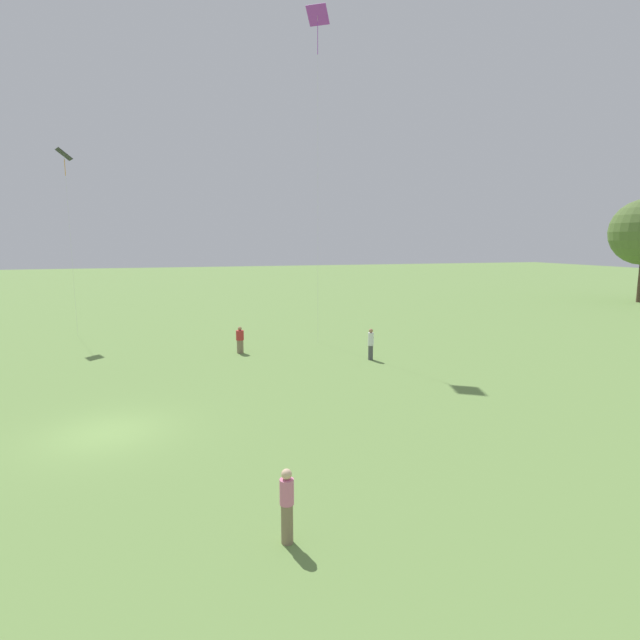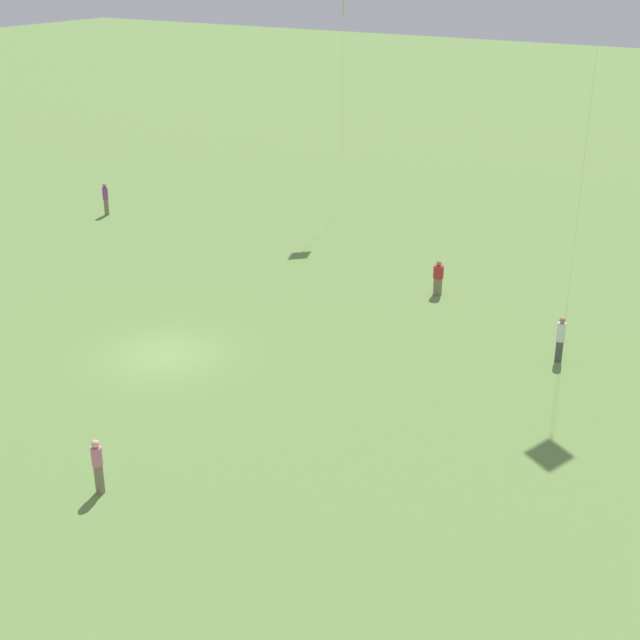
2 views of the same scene
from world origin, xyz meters
TOP-DOWN VIEW (x-y plane):
  - ground_plane at (0.00, 0.00)m, footprint 240.00×240.00m
  - person_0 at (-11.57, 6.41)m, footprint 0.66×0.66m
  - person_1 at (-7.60, 13.34)m, footprint 0.37×0.37m
  - person_5 at (8.24, 4.63)m, footprint 0.33×0.33m
  - kite_0 at (-13.36, 11.91)m, footprint 1.54×1.62m
  - kite_3 at (-20.64, -4.03)m, footprint 1.36×1.24m

SIDE VIEW (x-z plane):
  - ground_plane at x=0.00m, z-range 0.00..0.00m
  - person_0 at x=-11.57m, z-range -0.03..1.61m
  - person_5 at x=8.24m, z-range 0.02..1.79m
  - person_1 at x=-7.60m, z-range 0.02..1.84m
  - kite_3 at x=-20.64m, z-range 5.77..18.77m
  - kite_0 at x=-13.36m, z-range 9.29..30.22m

